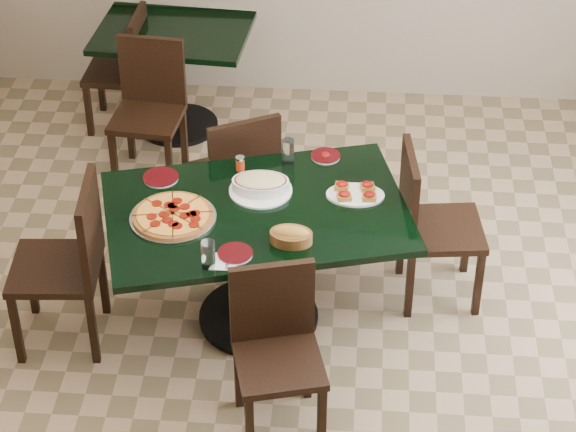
# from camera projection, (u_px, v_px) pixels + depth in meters

# --- Properties ---
(floor) EXTENTS (5.50, 5.50, 0.00)m
(floor) POSITION_uv_depth(u_px,v_px,m) (306.00, 345.00, 6.08)
(floor) COLOR #927454
(floor) RESTS_ON ground
(room_shell) EXTENTS (5.50, 5.50, 5.50)m
(room_shell) POSITION_uv_depth(u_px,v_px,m) (497.00, 13.00, 6.71)
(room_shell) COLOR silver
(room_shell) RESTS_ON floor
(main_table) EXTENTS (1.76, 1.37, 0.75)m
(main_table) POSITION_uv_depth(u_px,v_px,m) (257.00, 237.00, 5.92)
(main_table) COLOR black
(main_table) RESTS_ON floor
(back_table) EXTENTS (1.06, 0.81, 0.75)m
(back_table) POSITION_uv_depth(u_px,v_px,m) (175.00, 61.00, 7.56)
(back_table) COLOR black
(back_table) RESTS_ON floor
(chair_far) EXTENTS (0.58, 0.58, 0.92)m
(chair_far) POSITION_uv_depth(u_px,v_px,m) (239.00, 172.00, 6.51)
(chair_far) COLOR black
(chair_far) RESTS_ON floor
(chair_near) EXTENTS (0.50, 0.50, 0.88)m
(chair_near) POSITION_uv_depth(u_px,v_px,m) (276.00, 341.00, 5.38)
(chair_near) COLOR black
(chair_near) RESTS_ON floor
(chair_right) EXTENTS (0.49, 0.49, 0.94)m
(chair_right) POSITION_uv_depth(u_px,v_px,m) (427.00, 219.00, 6.12)
(chair_right) COLOR black
(chair_right) RESTS_ON floor
(chair_left) EXTENTS (0.49, 0.49, 0.98)m
(chair_left) POSITION_uv_depth(u_px,v_px,m) (71.00, 256.00, 5.81)
(chair_left) COLOR black
(chair_left) RESTS_ON floor
(back_chair_near) EXTENTS (0.46, 0.46, 0.91)m
(back_chair_near) POSITION_uv_depth(u_px,v_px,m) (150.00, 102.00, 7.16)
(back_chair_near) COLOR black
(back_chair_near) RESTS_ON floor
(back_chair_left) EXTENTS (0.42, 0.42, 0.86)m
(back_chair_left) POSITION_uv_depth(u_px,v_px,m) (126.00, 64.00, 7.62)
(back_chair_left) COLOR black
(back_chair_left) RESTS_ON floor
(pepperoni_pizza) EXTENTS (0.45, 0.45, 0.04)m
(pepperoni_pizza) POSITION_uv_depth(u_px,v_px,m) (173.00, 216.00, 5.73)
(pepperoni_pizza) COLOR silver
(pepperoni_pizza) RESTS_ON main_table
(lasagna_casserole) EXTENTS (0.34, 0.34, 0.09)m
(lasagna_casserole) POSITION_uv_depth(u_px,v_px,m) (261.00, 184.00, 5.91)
(lasagna_casserole) COLOR white
(lasagna_casserole) RESTS_ON main_table
(bread_basket) EXTENTS (0.22, 0.16, 0.09)m
(bread_basket) POSITION_uv_depth(u_px,v_px,m) (291.00, 236.00, 5.56)
(bread_basket) COLOR brown
(bread_basket) RESTS_ON main_table
(bruschetta_platter) EXTENTS (0.31, 0.22, 0.05)m
(bruschetta_platter) POSITION_uv_depth(u_px,v_px,m) (355.00, 193.00, 5.89)
(bruschetta_platter) COLOR white
(bruschetta_platter) RESTS_ON main_table
(side_plate_near) EXTENTS (0.18, 0.18, 0.02)m
(side_plate_near) POSITION_uv_depth(u_px,v_px,m) (235.00, 254.00, 5.50)
(side_plate_near) COLOR white
(side_plate_near) RESTS_ON main_table
(side_plate_far_r) EXTENTS (0.16, 0.16, 0.03)m
(side_plate_far_r) POSITION_uv_depth(u_px,v_px,m) (326.00, 156.00, 6.20)
(side_plate_far_r) COLOR white
(side_plate_far_r) RESTS_ON main_table
(side_plate_far_l) EXTENTS (0.19, 0.19, 0.02)m
(side_plate_far_l) POSITION_uv_depth(u_px,v_px,m) (161.00, 178.00, 6.03)
(side_plate_far_l) COLOR white
(side_plate_far_l) RESTS_ON main_table
(napkin_setting) EXTENTS (0.14, 0.14, 0.01)m
(napkin_setting) POSITION_uv_depth(u_px,v_px,m) (224.00, 262.00, 5.46)
(napkin_setting) COLOR white
(napkin_setting) RESTS_ON main_table
(water_glass_a) EXTENTS (0.07, 0.07, 0.14)m
(water_glass_a) POSITION_uv_depth(u_px,v_px,m) (288.00, 151.00, 6.12)
(water_glass_a) COLOR white
(water_glass_a) RESTS_ON main_table
(water_glass_b) EXTENTS (0.07, 0.07, 0.15)m
(water_glass_b) POSITION_uv_depth(u_px,v_px,m) (208.00, 255.00, 5.39)
(water_glass_b) COLOR white
(water_glass_b) RESTS_ON main_table
(pepper_shaker) EXTENTS (0.05, 0.05, 0.08)m
(pepper_shaker) POSITION_uv_depth(u_px,v_px,m) (240.00, 163.00, 6.07)
(pepper_shaker) COLOR #BC3614
(pepper_shaker) RESTS_ON main_table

